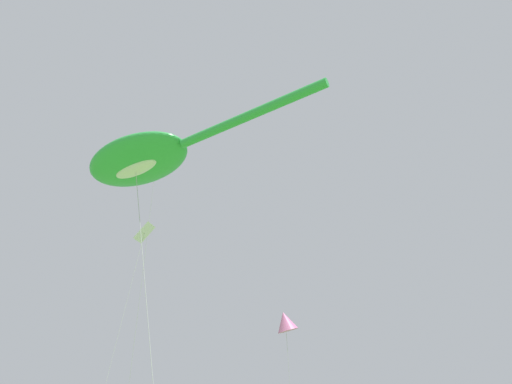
{
  "coord_description": "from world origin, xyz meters",
  "views": [
    {
      "loc": [
        -9.23,
        -1.89,
        1.52
      ],
      "look_at": [
        -1.04,
        9.34,
        11.66
      ],
      "focal_mm": 34.16,
      "sensor_mm": 36.0,
      "label": 1
    }
  ],
  "objects": [
    {
      "name": "big_show_kite",
      "position": [
        -3.14,
        15.6,
        16.4
      ],
      "size": [
        6.63,
        12.27,
        17.01
      ],
      "rotation": [
        0.0,
        0.0,
        1.98
      ],
      "color": "green",
      "rests_on": "ground"
    },
    {
      "name": "small_kite_triangle_green",
      "position": [
        -1.51,
        18.23,
        13.68
      ],
      "size": [
        1.5,
        1.52,
        14.75
      ],
      "rotation": [
        0.0,
        0.0,
        2.07
      ],
      "color": "white",
      "rests_on": "ground"
    },
    {
      "name": "small_kite_delta_white",
      "position": [
        -1.06,
        19.1,
        18.71
      ],
      "size": [
        2.56,
        3.76,
        19.13
      ],
      "rotation": [
        0.0,
        0.0,
        -0.13
      ],
      "color": "red",
      "rests_on": "ground"
    },
    {
      "name": "small_kite_stunt_black",
      "position": [
        7.37,
        18.11,
        11.58
      ],
      "size": [
        1.79,
        1.37,
        12.29
      ],
      "rotation": [
        0.0,
        0.0,
        1.73
      ],
      "color": "pink",
      "rests_on": "ground"
    }
  ]
}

